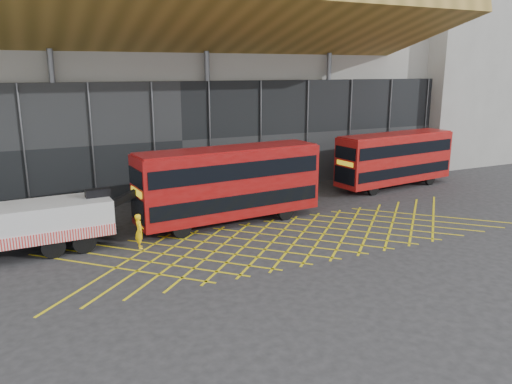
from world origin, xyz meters
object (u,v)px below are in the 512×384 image
recovery_truck (1,222)px  worker (139,231)px  bus_towed (229,182)px  bus_second (395,158)px

recovery_truck → worker: (6.15, -1.39, -0.89)m
bus_towed → worker: bearing=-165.3°
bus_towed → bus_second: 15.18m
bus_towed → bus_second: bus_towed is taller
bus_second → worker: 21.25m
bus_towed → bus_second: size_ratio=1.07×
bus_towed → worker: (-5.73, -1.99, -1.57)m
bus_second → bus_towed: bearing=-175.2°
recovery_truck → bus_second: bus_second is taller
bus_second → recovery_truck: bearing=-179.2°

